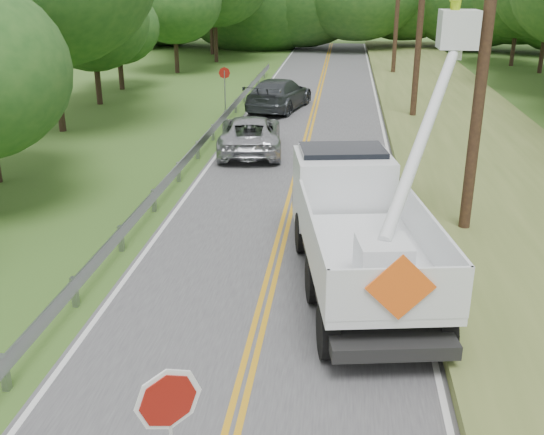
# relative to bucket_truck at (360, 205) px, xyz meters

# --- Properties ---
(road) EXTENTS (7.20, 96.00, 0.03)m
(road) POSITION_rel_bucket_truck_xyz_m (-2.06, 7.23, -1.62)
(road) COLOR #444345
(road) RESTS_ON ground
(guardrail) EXTENTS (0.18, 48.00, 0.77)m
(guardrail) POSITION_rel_bucket_truck_xyz_m (-6.08, 8.13, -1.07)
(guardrail) COLOR gray
(guardrail) RESTS_ON ground
(utility_poles) EXTENTS (1.60, 43.30, 10.00)m
(utility_poles) POSITION_rel_bucket_truck_xyz_m (2.94, 10.24, 3.64)
(utility_poles) COLOR black
(utility_poles) RESTS_ON ground
(tall_grass_verge) EXTENTS (7.00, 96.00, 0.30)m
(tall_grass_verge) POSITION_rel_bucket_truck_xyz_m (5.04, 7.23, -1.48)
(tall_grass_verge) COLOR #53632D
(tall_grass_verge) RESTS_ON ground
(bucket_truck) EXTENTS (4.52, 7.77, 7.18)m
(bucket_truck) POSITION_rel_bucket_truck_xyz_m (0.00, 0.00, 0.00)
(bucket_truck) COLOR black
(bucket_truck) RESTS_ON road
(suv_silver) EXTENTS (3.06, 5.56, 1.48)m
(suv_silver) POSITION_rel_bucket_truck_xyz_m (-4.24, 10.46, -0.87)
(suv_silver) COLOR #A2A4A9
(suv_silver) RESTS_ON road
(suv_darkgrey) EXTENTS (3.54, 6.11, 1.66)m
(suv_darkgrey) POSITION_rel_bucket_truck_xyz_m (-3.96, 19.20, -0.78)
(suv_darkgrey) COLOR #383D41
(suv_darkgrey) RESTS_ON road
(stop_sign_permanent) EXTENTS (0.56, 0.06, 2.65)m
(stop_sign_permanent) POSITION_rel_bucket_truck_xyz_m (-6.32, 16.14, 0.14)
(stop_sign_permanent) COLOR gray
(stop_sign_permanent) RESTS_ON ground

